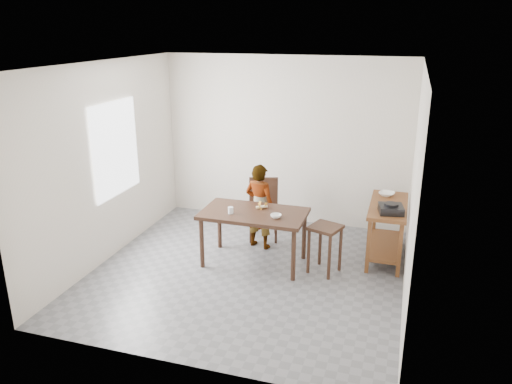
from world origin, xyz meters
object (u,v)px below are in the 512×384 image
(prep_counter, at_px, (386,231))
(stool, at_px, (325,249))
(child, at_px, (260,206))
(dining_chair, at_px, (263,210))
(dining_table, at_px, (254,238))

(prep_counter, bearing_deg, stool, -137.78)
(child, height_order, dining_chair, child)
(dining_table, bearing_deg, child, 98.42)
(dining_chair, height_order, stool, dining_chair)
(child, bearing_deg, prep_counter, -160.89)
(child, bearing_deg, stool, 167.73)
(prep_counter, relative_size, stool, 1.83)
(child, bearing_deg, dining_table, 112.35)
(prep_counter, distance_m, child, 1.82)
(prep_counter, xyz_separation_m, dining_chair, (-1.83, 0.15, 0.06))
(dining_chair, distance_m, stool, 1.37)
(dining_table, relative_size, dining_chair, 1.53)
(child, xyz_separation_m, stool, (1.05, -0.52, -0.30))
(prep_counter, relative_size, child, 0.95)
(child, height_order, stool, child)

